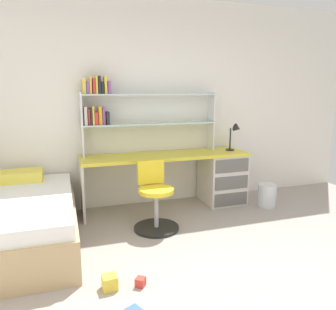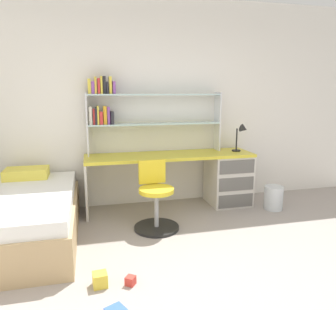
% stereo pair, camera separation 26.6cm
% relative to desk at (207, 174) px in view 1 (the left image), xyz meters
% --- Properties ---
extents(room_shell, '(5.98, 6.17, 2.79)m').
position_rel_desk_xyz_m(room_shell, '(-1.80, -0.99, 0.98)').
color(room_shell, white).
rests_on(room_shell, ground_plane).
extents(desk, '(2.23, 0.57, 0.74)m').
position_rel_desk_xyz_m(desk, '(0.00, 0.00, 0.00)').
color(desk, gold).
rests_on(desk, ground_plane).
extents(bookshelf_hutch, '(1.80, 0.22, 1.01)m').
position_rel_desk_xyz_m(bookshelf_hutch, '(-1.06, 0.17, 0.92)').
color(bookshelf_hutch, silver).
rests_on(bookshelf_hutch, desk).
extents(desk_lamp, '(0.20, 0.17, 0.38)m').
position_rel_desk_xyz_m(desk_lamp, '(0.41, -0.03, 0.58)').
color(desk_lamp, black).
rests_on(desk_lamp, desk).
extents(swivel_chair, '(0.52, 0.52, 0.78)m').
position_rel_desk_xyz_m(swivel_chair, '(-0.93, -0.61, -0.12)').
color(swivel_chair, black).
rests_on(swivel_chair, ground_plane).
extents(bed_platform, '(1.18, 1.81, 0.65)m').
position_rel_desk_xyz_m(bed_platform, '(-2.41, -0.61, -0.16)').
color(bed_platform, tan).
rests_on(bed_platform, ground_plane).
extents(waste_bin, '(0.25, 0.25, 0.32)m').
position_rel_desk_xyz_m(waste_bin, '(0.73, -0.38, -0.26)').
color(waste_bin, silver).
rests_on(waste_bin, ground_plane).
extents(toy_block_red_3, '(0.10, 0.10, 0.07)m').
position_rel_desk_xyz_m(toy_block_red_3, '(-1.36, -1.67, -0.39)').
color(toy_block_red_3, red).
rests_on(toy_block_red_3, ground_plane).
extents(toy_block_yellow_4, '(0.12, 0.12, 0.12)m').
position_rel_desk_xyz_m(toy_block_yellow_4, '(-1.61, -1.63, -0.36)').
color(toy_block_yellow_4, gold).
rests_on(toy_block_yellow_4, ground_plane).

